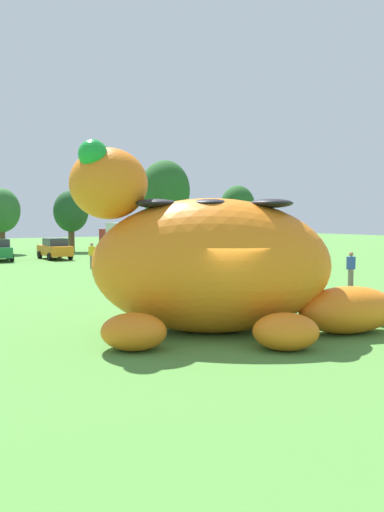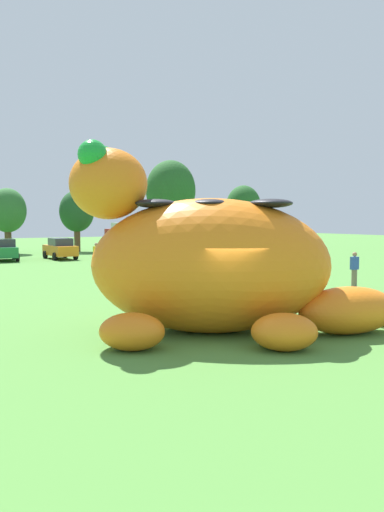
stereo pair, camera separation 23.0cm
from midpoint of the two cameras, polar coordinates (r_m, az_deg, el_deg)
The scene contains 10 objects.
ground_plane at distance 14.05m, azimuth 4.36°, elevation -9.11°, with size 160.00×160.00×0.00m, color #4C8438.
giant_inflatable_creature at distance 14.25m, azimuth 1.69°, elevation -0.86°, with size 10.39×7.37×5.41m.
car_orange at distance 42.33m, azimuth -15.53°, elevation 0.80°, with size 2.09×4.17×1.72m.
box_truck at distance 46.05m, azimuth -8.01°, elevation 2.09°, with size 2.39×6.41×2.95m.
tree_centre_left at distance 50.79m, azimuth -21.07°, elevation 4.84°, with size 3.51×3.51×6.23m.
tree_centre at distance 52.00m, azimuth -13.76°, elevation 4.93°, with size 3.48×3.48×6.17m.
tree_centre_right at distance 55.70m, azimuth -3.21°, elevation 7.41°, with size 5.51×5.51×9.78m.
tree_mid_right at distance 59.96m, azimuth 5.11°, elevation 5.62°, with size 4.11×4.11×7.30m.
spectator_mid_field at distance 33.49m, azimuth -11.54°, elevation 0.01°, with size 0.38×0.26×1.71m.
spectator_wandering at distance 24.83m, azimuth 17.41°, elevation -1.51°, with size 0.38×0.26×1.71m.
Camera 1 is at (-8.11, -11.03, 3.22)m, focal length 35.07 mm.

